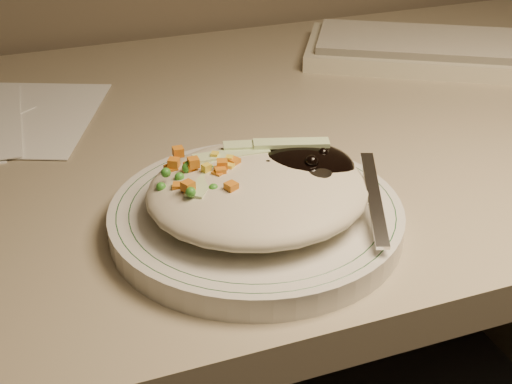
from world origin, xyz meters
name	(u,v)px	position (x,y,z in m)	size (l,w,h in m)	color
desk	(251,267)	(0.00, 1.38, 0.54)	(1.40, 0.70, 0.74)	gray
plate	(256,218)	(-0.07, 1.18, 0.75)	(0.26, 0.26, 0.02)	silver
plate_rim	(256,208)	(-0.07, 1.18, 0.76)	(0.24, 0.24, 0.00)	#144723
meal	(261,186)	(-0.07, 1.18, 0.78)	(0.21, 0.19, 0.05)	beige
keyboard	(470,52)	(0.36, 1.47, 0.76)	(0.47, 0.36, 0.03)	beige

